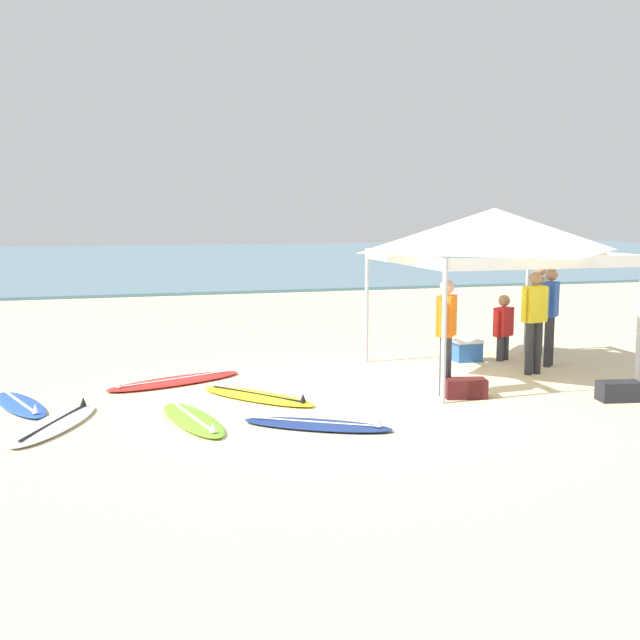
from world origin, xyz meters
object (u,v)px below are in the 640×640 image
object	(u,v)px
surfboard_navy	(318,425)
person_red	(503,325)
surfboard_white	(55,424)
gear_bag_by_pole	(619,391)
surfboard_blue	(20,404)
surfboard_lime	(193,419)
cooler_box	(467,350)
surfboard_yellow	(258,396)
person_grey	(539,303)
person_blue	(550,310)
gear_bag_near_tent	(465,388)
canopy_tent	(494,230)
person_orange	(446,329)
surfboard_red	(175,381)
person_yellow	(534,315)

from	to	relation	value
surfboard_navy	person_red	distance (m)	5.68
surfboard_white	gear_bag_by_pole	distance (m)	7.77
surfboard_blue	gear_bag_by_pole	bearing A→B (deg)	-13.76
surfboard_white	surfboard_lime	bearing A→B (deg)	-8.70
cooler_box	person_red	bearing A→B (deg)	-8.42
surfboard_yellow	person_grey	size ratio (longest dim) A/B	1.13
person_blue	gear_bag_near_tent	distance (m)	3.16
surfboard_yellow	canopy_tent	bearing A→B (deg)	8.48
surfboard_yellow	gear_bag_by_pole	size ratio (longest dim) A/B	3.22
surfboard_navy	person_red	xyz separation A→B (m)	(4.49, 3.42, 0.62)
canopy_tent	gear_bag_near_tent	xyz separation A→B (m)	(-1.15, -1.39, -2.25)
canopy_tent	person_grey	distance (m)	2.57
person_red	person_orange	bearing A→B (deg)	-134.70
surfboard_white	person_orange	bearing A→B (deg)	2.71
person_orange	canopy_tent	bearing A→B (deg)	39.73
canopy_tent	surfboard_red	bearing A→B (deg)	171.28
surfboard_lime	gear_bag_near_tent	world-z (taller)	gear_bag_near_tent
gear_bag_near_tent	gear_bag_by_pole	world-z (taller)	same
surfboard_blue	person_blue	distance (m)	8.75
person_grey	person_yellow	bearing A→B (deg)	-123.99
canopy_tent	surfboard_white	bearing A→B (deg)	-168.60
person_orange	surfboard_yellow	bearing A→B (deg)	169.33
surfboard_blue	gear_bag_near_tent	distance (m)	6.31
surfboard_white	cooler_box	world-z (taller)	cooler_box
surfboard_navy	surfboard_blue	xyz separation A→B (m)	(-3.68, 2.16, 0.00)
gear_bag_near_tent	cooler_box	world-z (taller)	cooler_box
person_yellow	person_orange	bearing A→B (deg)	-155.22
surfboard_yellow	surfboard_navy	world-z (taller)	same
person_grey	canopy_tent	bearing A→B (deg)	-142.11
surfboard_white	gear_bag_near_tent	xyz separation A→B (m)	(5.69, -0.01, 0.10)
person_blue	cooler_box	world-z (taller)	person_blue
canopy_tent	surfboard_navy	world-z (taller)	canopy_tent
person_grey	person_blue	world-z (taller)	same
surfboard_blue	person_blue	bearing A→B (deg)	3.57
surfboard_blue	person_blue	xyz separation A→B (m)	(8.68, 0.54, 0.95)
person_red	gear_bag_by_pole	xyz separation A→B (m)	(0.05, -3.27, -0.52)
person_blue	surfboard_red	bearing A→B (deg)	176.32
gear_bag_by_pole	cooler_box	bearing A→B (deg)	102.06
surfboard_navy	person_red	bearing A→B (deg)	37.25
person_grey	gear_bag_by_pole	world-z (taller)	person_grey
surfboard_red	person_grey	bearing A→B (deg)	4.53
person_grey	person_orange	xyz separation A→B (m)	(-3.05, -2.45, 0.00)
surfboard_blue	person_grey	distance (m)	9.22
person_yellow	person_blue	bearing A→B (deg)	40.43
surfboard_white	person_orange	world-z (taller)	person_orange
canopy_tent	gear_bag_by_pole	xyz separation A→B (m)	(0.88, -2.19, -2.25)
surfboard_lime	person_grey	xyz separation A→B (m)	(6.85, 2.97, 0.95)
person_yellow	cooler_box	size ratio (longest dim) A/B	3.42
cooler_box	person_grey	bearing A→B (deg)	5.37
surfboard_yellow	surfboard_white	bearing A→B (deg)	-164.42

